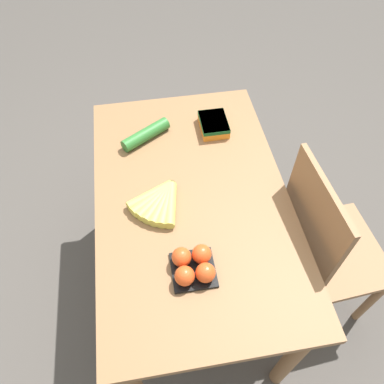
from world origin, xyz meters
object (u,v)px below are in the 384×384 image
at_px(banana_bunch, 160,201).
at_px(tomato_pack, 193,266).
at_px(carrot_bag, 214,124).
at_px(cucumber_near, 146,134).
at_px(chair, 322,249).

bearing_deg(banana_bunch, tomato_pack, 15.23).
xyz_separation_m(tomato_pack, carrot_bag, (-0.65, 0.20, -0.01)).
xyz_separation_m(banana_bunch, cucumber_near, (-0.35, -0.02, 0.01)).
height_order(tomato_pack, cucumber_near, tomato_pack).
xyz_separation_m(chair, tomato_pack, (0.13, -0.57, 0.30)).
height_order(chair, carrot_bag, chair).
relative_size(tomato_pack, cucumber_near, 0.66).
bearing_deg(cucumber_near, carrot_bag, 92.86).
bearing_deg(chair, cucumber_near, 49.29).
bearing_deg(chair, banana_bunch, 72.89).
bearing_deg(tomato_pack, carrot_bag, 163.02).
distance_m(tomato_pack, carrot_bag, 0.68).
distance_m(tomato_pack, cucumber_near, 0.64).
relative_size(chair, banana_bunch, 4.66).
bearing_deg(carrot_bag, cucumber_near, -87.14).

